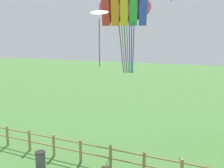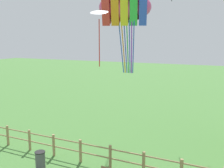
{
  "view_description": "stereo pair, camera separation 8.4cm",
  "coord_description": "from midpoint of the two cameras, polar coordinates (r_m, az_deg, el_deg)",
  "views": [
    {
      "loc": [
        5.38,
        -4.3,
        6.03
      ],
      "look_at": [
        0.0,
        7.69,
        3.71
      ],
      "focal_mm": 40.0,
      "sensor_mm": 36.0,
      "label": 1
    },
    {
      "loc": [
        5.45,
        -4.26,
        6.03
      ],
      "look_at": [
        0.0,
        7.69,
        3.71
      ],
      "focal_mm": 40.0,
      "sensor_mm": 36.0,
      "label": 2
    }
  ],
  "objects": [
    {
      "name": "kite_white_delta",
      "position": [
        12.56,
        -3.16,
        15.54
      ],
      "size": [
        1.1,
        1.08,
        2.86
      ],
      "color": "white"
    },
    {
      "name": "wooden_fence",
      "position": [
        12.55,
        -4.08,
        -15.38
      ],
      "size": [
        21.45,
        0.14,
        1.17
      ],
      "color": "#9E7F56",
      "rests_on": "ground_plane"
    },
    {
      "name": "trash_bin",
      "position": [
        12.8,
        -16.23,
        -16.38
      ],
      "size": [
        0.49,
        0.49,
        0.85
      ],
      "color": "#4C4C51",
      "rests_on": "ground_plane"
    },
    {
      "name": "kite_rainbow_parafoil",
      "position": [
        14.38,
        2.77,
        17.1
      ],
      "size": [
        3.38,
        2.84,
        4.66
      ],
      "color": "#E54C8C"
    }
  ]
}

